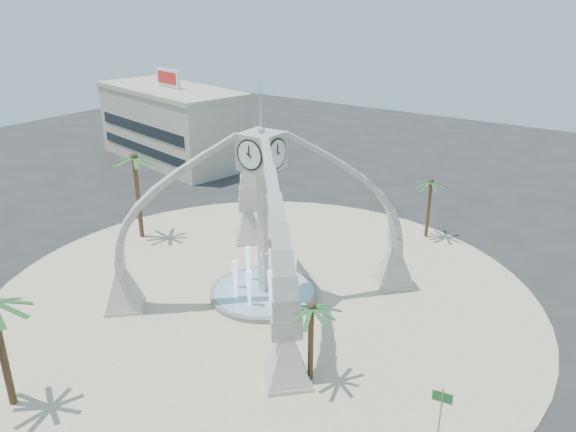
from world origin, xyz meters
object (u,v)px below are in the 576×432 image
Objects in this scene: clock_tower at (263,214)px; palm_east at (311,308)px; palm_north at (431,182)px; street_sign at (442,403)px; fountain at (264,292)px; palm_west at (134,158)px.

palm_east is at bearing -37.35° from clock_tower.
palm_north is at bearing 71.77° from clock_tower.
fountain is at bearing 148.96° from street_sign.
palm_north is 2.11× the size of street_sign.
clock_tower reaches higher than palm_north.
palm_east reaches higher than fountain.
palm_west is 26.18m from palm_north.
palm_west is at bearing 160.86° from palm_east.
clock_tower is 6.31× the size of street_sign.
clock_tower is at bearing 148.96° from street_sign.
clock_tower is 15.88m from palm_west.
palm_west is at bearing -144.89° from palm_north.
clock_tower reaches higher than fountain.
palm_west is (-15.71, 2.09, 0.98)m from clock_tower.
street_sign is (15.80, -6.14, -4.46)m from clock_tower.
palm_east is 8.20m from street_sign.
clock_tower is 2.24× the size of fountain.
palm_north reaches higher than street_sign.
palm_east is (8.08, -6.17, -1.69)m from clock_tower.
palm_north is at bearing 103.84° from street_sign.
clock_tower is at bearing 142.65° from palm_east.
clock_tower is 17.53m from street_sign.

